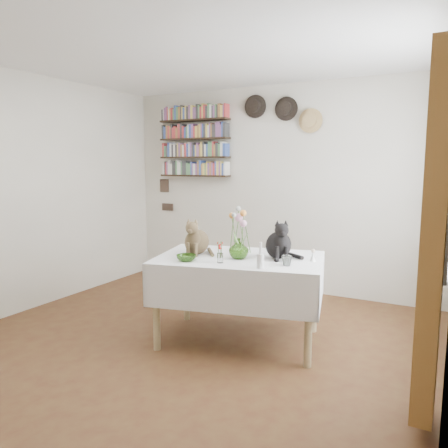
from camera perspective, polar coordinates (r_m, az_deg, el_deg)
The scene contains 15 objects.
room at distance 3.45m, azimuth -7.36°, elevation 2.70°, with size 4.08×4.58×2.58m.
curtain at distance 2.71m, azimuth 25.72°, elevation -1.57°, with size 0.12×0.38×2.10m, color brown.
dining_table at distance 3.84m, azimuth 2.04°, elevation -7.04°, with size 1.58×1.21×0.76m.
tabby_cat at distance 3.91m, azimuth -3.57°, elevation -1.46°, with size 0.23×0.29×0.34m, color brown, non-canonical shape.
black_cat at distance 3.75m, azimuth 7.15°, elevation -1.80°, with size 0.23×0.30×0.35m, color black, non-canonical shape.
flower_vase at distance 3.71m, azimuth 1.94°, elevation -3.21°, with size 0.17×0.17×0.18m, color #72B340.
green_bowl at distance 3.65m, azimuth -4.94°, elevation -4.42°, with size 0.17×0.17×0.05m, color #72B340.
drinking_glass at distance 3.51m, azimuth 8.19°, elevation -4.75°, with size 0.09×0.09×0.08m, color white.
candlestick at distance 3.39m, azimuth 4.77°, elevation -4.65°, with size 0.06×0.06×0.21m.
berry_jar at distance 3.56m, azimuth -0.52°, elevation -3.70°, with size 0.05×0.05×0.20m.
porcelain_figurine at distance 3.69m, azimuth 11.54°, elevation -4.11°, with size 0.05×0.05×0.10m.
flower_bouquet at distance 3.69m, azimuth 2.00°, elevation 0.70°, with size 0.17×0.12×0.39m.
bookshelf_unit at distance 5.85m, azimuth -3.88°, elevation 10.66°, with size 1.00×0.16×0.91m.
wall_hats at distance 5.36m, azimuth 7.69°, elevation 14.34°, with size 0.98×0.09×0.48m.
wall_art_plaques at distance 6.22m, azimuth -7.62°, elevation 3.83°, with size 0.21×0.02×0.44m.
Camera 1 is at (2.00, -2.80, 1.56)m, focal length 35.00 mm.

